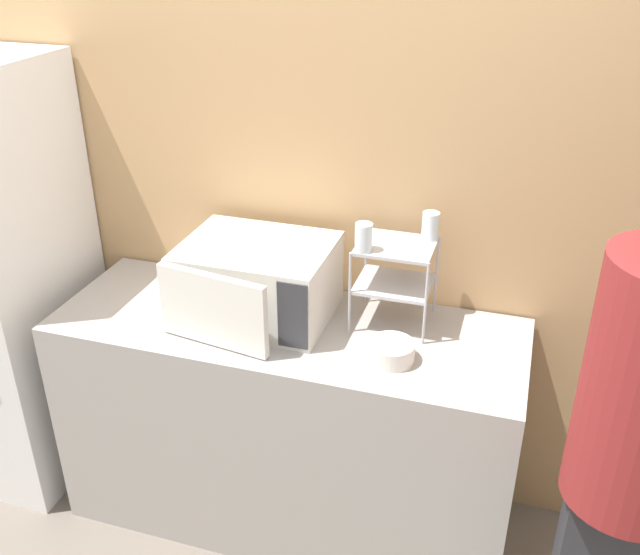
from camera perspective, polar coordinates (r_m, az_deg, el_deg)
The scene contains 8 objects.
wall_back at distance 2.81m, azimuth -0.39°, elevation 6.30°, with size 8.00×0.06×2.60m.
counter at distance 2.94m, azimuth -2.52°, elevation -11.55°, with size 1.77×0.63×0.93m.
microwave at distance 2.67m, azimuth -5.16°, elevation -0.28°, with size 0.55×0.52×0.29m.
dish_rack at distance 2.58m, azimuth 6.02°, elevation 0.86°, with size 0.28×0.24×0.32m.
glass_front_left at distance 2.47m, azimuth 3.52°, elevation 3.23°, with size 0.06×0.06×0.10m.
glass_back_right at distance 2.59m, azimuth 8.82°, elevation 4.10°, with size 0.06×0.06×0.10m.
bowl at distance 2.46m, azimuth 5.70°, elevation -5.93°, with size 0.16×0.16×0.07m.
person at distance 2.19m, azimuth 23.97°, elevation -12.37°, with size 0.36×0.36×1.78m.
Camera 1 is at (0.80, -1.82, 2.32)m, focal length 40.00 mm.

